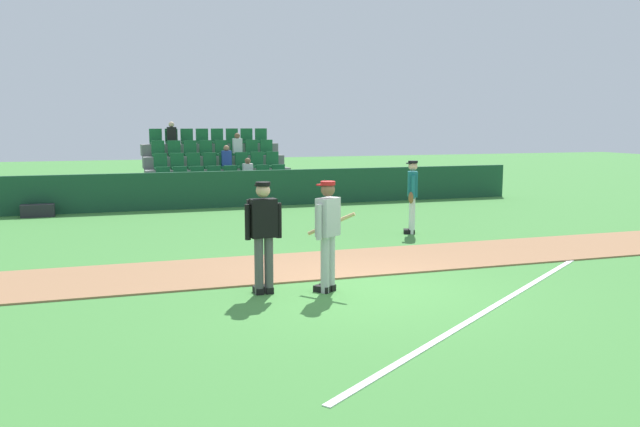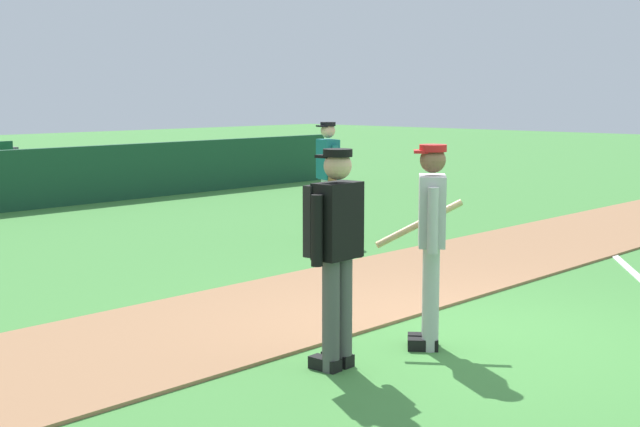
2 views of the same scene
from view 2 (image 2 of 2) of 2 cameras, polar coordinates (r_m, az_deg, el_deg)
name	(u,v)px [view 2 (image 2 of 2)]	position (r m, az deg, el deg)	size (l,w,h in m)	color
ground_plane	(464,338)	(8.13, 9.31, -7.94)	(80.00, 80.00, 0.00)	#42843A
infield_dirt_path	(309,302)	(9.30, -0.74, -5.73)	(28.00, 2.35, 0.03)	#9E704C
batter_grey_jersey	(431,237)	(7.58, 7.17, -1.54)	(0.72, 0.69, 1.76)	#B2B2B2
umpire_home_plate	(335,246)	(6.94, 1.00, -2.08)	(0.59, 0.32, 1.76)	#4C4C4C
runner_teal_jersey	(328,175)	(13.34, 0.52, 2.50)	(0.42, 0.62, 1.76)	white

